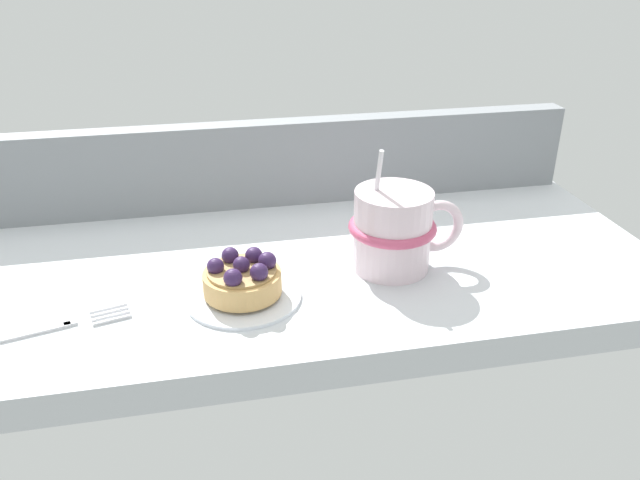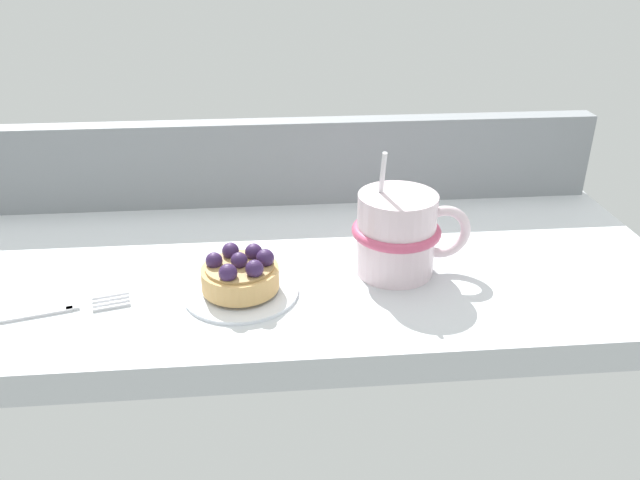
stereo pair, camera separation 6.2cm
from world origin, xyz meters
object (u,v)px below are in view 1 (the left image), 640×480
(raspberry_tart, at_px, (243,278))
(coffee_mug, at_px, (395,230))
(dessert_fork, at_px, (33,331))
(dessert_plate, at_px, (243,295))

(raspberry_tart, bearing_deg, coffee_mug, 11.11)
(raspberry_tart, xyz_separation_m, coffee_mug, (0.16, 0.03, 0.02))
(raspberry_tart, bearing_deg, dessert_fork, -173.02)
(dessert_plate, xyz_separation_m, coffee_mug, (0.16, 0.03, 0.04))
(dessert_plate, relative_size, coffee_mug, 0.86)
(coffee_mug, relative_size, dessert_fork, 0.77)
(dessert_plate, relative_size, raspberry_tart, 1.50)
(dessert_plate, relative_size, dessert_fork, 0.66)
(raspberry_tart, distance_m, dessert_fork, 0.19)
(dessert_plate, distance_m, raspberry_tart, 0.02)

